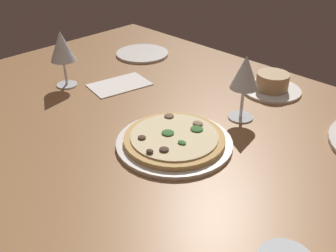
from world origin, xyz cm
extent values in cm
cube|color=#996B42|center=(0.00, 0.00, 2.00)|extent=(150.00, 110.00, 4.00)
cylinder|color=silver|center=(7.15, -2.97, 4.50)|extent=(27.46, 27.46, 1.00)
cylinder|color=tan|center=(7.15, -2.97, 5.60)|extent=(23.81, 23.81, 1.20)
cylinder|color=beige|center=(7.15, -2.97, 6.40)|extent=(20.60, 20.60, 0.40)
ellipsoid|color=#4C3828|center=(9.90, -9.03, 6.90)|extent=(2.20, 2.14, 0.59)
ellipsoid|color=#387033|center=(9.13, 2.68, 6.82)|extent=(3.10, 3.00, 0.44)
ellipsoid|color=#4C3828|center=(2.77, -9.19, 6.88)|extent=(1.94, 1.86, 0.56)
ellipsoid|color=brown|center=(0.27, 2.48, 6.85)|extent=(2.48, 2.41, 0.51)
ellipsoid|color=#937556|center=(7.65, 4.75, 6.91)|extent=(2.67, 2.19, 0.61)
ellipsoid|color=#4C3828|center=(8.36, -11.87, 6.99)|extent=(1.70, 1.53, 0.79)
ellipsoid|color=#387033|center=(10.70, -4.16, 6.82)|extent=(2.13, 1.63, 0.44)
ellipsoid|color=#387033|center=(5.51, -3.47, 6.84)|extent=(2.97, 2.91, 0.49)
cylinder|color=silver|center=(7.41, 38.31, 4.40)|extent=(17.43, 17.43, 0.80)
cylinder|color=tan|center=(7.41, 38.31, 7.26)|extent=(9.51, 9.51, 4.92)
cylinder|color=silver|center=(10.49, 18.68, 4.20)|extent=(6.54, 6.54, 0.40)
cylinder|color=silver|center=(10.49, 18.68, 8.57)|extent=(0.80, 0.80, 8.33)
cone|color=silver|center=(10.49, 18.68, 17.06)|extent=(7.26, 7.26, 8.65)
cone|color=#5B0F19|center=(10.49, 18.68, 14.42)|extent=(2.55, 2.55, 3.38)
cylinder|color=silver|center=(-39.45, -2.46, 4.20)|extent=(6.28, 6.28, 0.40)
cylinder|color=silver|center=(-39.45, -2.46, 8.27)|extent=(0.80, 0.80, 7.74)
cone|color=silver|center=(-39.45, -2.46, 16.60)|extent=(7.50, 7.50, 8.93)
cone|color=maroon|center=(-39.45, -2.46, 14.56)|extent=(3.66, 3.66, 4.85)
cylinder|color=silver|center=(-42.81, 31.64, 4.45)|extent=(18.95, 18.95, 0.90)
cube|color=white|center=(-28.05, 8.95, 4.15)|extent=(14.51, 19.65, 0.30)
camera|label=1|loc=(61.42, -59.34, 55.52)|focal=42.41mm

